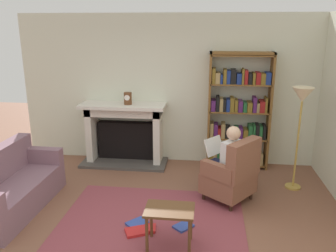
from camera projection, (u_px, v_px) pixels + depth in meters
name	position (u px, v px, depth m)	size (l,w,h in m)	color
ground	(148.00, 234.00, 4.30)	(14.00, 14.00, 0.00)	brown
back_wall	(171.00, 90.00, 6.35)	(5.60, 0.10, 2.70)	silver
area_rug	(152.00, 220.00, 4.58)	(2.40, 1.80, 0.01)	brown
fireplace	(125.00, 131.00, 6.42)	(1.57, 0.64, 1.14)	#4C4742
mantel_clock	(128.00, 98.00, 6.13)	(0.14, 0.14, 0.21)	brown
bookshelf	(238.00, 113.00, 6.10)	(1.08, 0.32, 2.06)	brown
armchair_reading	(232.00, 174.00, 4.98)	(0.88, 0.89, 0.97)	#331E14
seated_reader	(226.00, 159.00, 5.01)	(0.59, 0.57, 1.14)	silver
sofa_floral	(10.00, 188.00, 4.78)	(0.76, 1.72, 0.85)	slate
side_table	(170.00, 215.00, 3.94)	(0.56, 0.39, 0.49)	brown
scattered_books	(149.00, 228.00, 4.38)	(0.90, 0.50, 0.04)	red
floor_lamp	(302.00, 104.00, 5.15)	(0.32, 0.32, 1.61)	#B7933F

